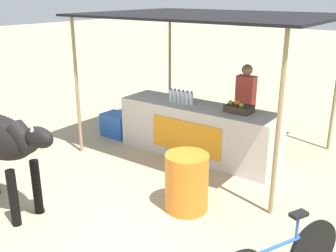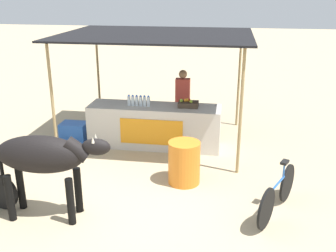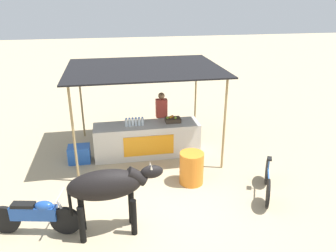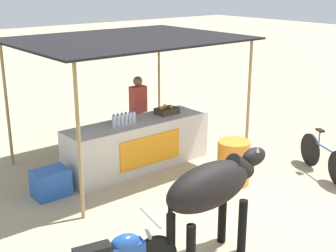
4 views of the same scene
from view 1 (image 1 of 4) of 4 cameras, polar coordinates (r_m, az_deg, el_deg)
name	(u,v)px [view 1 (image 1 of 4)]	position (r m, az deg, el deg)	size (l,w,h in m)	color
ground_plane	(116,203)	(5.80, -7.51, -11.09)	(60.00, 60.00, 0.00)	tan
stall_counter	(198,131)	(7.19, 4.36, -0.70)	(3.00, 0.82, 0.96)	beige
stall_awning	(210,20)	(7.06, 6.11, 15.11)	(4.20, 3.20, 2.53)	black
water_bottle_row	(181,97)	(7.16, 1.89, 4.24)	(0.52, 0.07, 0.25)	silver
fruit_crate	(239,108)	(6.73, 10.25, 2.57)	(0.44, 0.32, 0.18)	#3F3326
vendor_behind_counter	(245,107)	(7.47, 11.09, 2.71)	(0.34, 0.22, 1.65)	#383842
cooler_box	(117,125)	(8.32, -7.39, 0.17)	(0.60, 0.44, 0.48)	blue
water_barrel	(187,182)	(5.45, 2.73, -8.16)	(0.60, 0.60, 0.82)	orange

